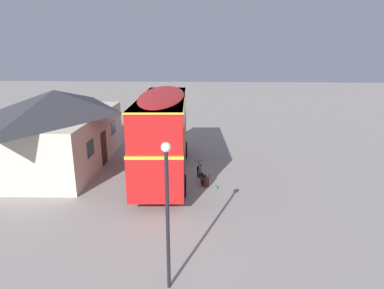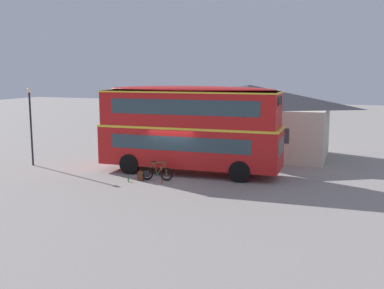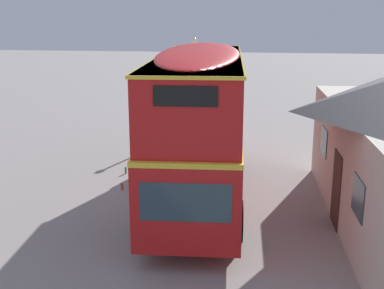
{
  "view_description": "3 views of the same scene",
  "coord_description": "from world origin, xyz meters",
  "px_view_note": "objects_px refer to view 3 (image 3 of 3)",
  "views": [
    {
      "loc": [
        -17.45,
        -1.88,
        6.96
      ],
      "look_at": [
        -0.95,
        -1.03,
        2.24
      ],
      "focal_mm": 30.72,
      "sensor_mm": 36.0,
      "label": 1
    },
    {
      "loc": [
        9.77,
        -22.15,
        5.54
      ],
      "look_at": [
        1.08,
        -0.33,
        1.79
      ],
      "focal_mm": 42.73,
      "sensor_mm": 36.0,
      "label": 2
    },
    {
      "loc": [
        15.75,
        2.51,
        5.82
      ],
      "look_at": [
        -0.83,
        0.27,
        1.42
      ],
      "focal_mm": 47.27,
      "sensor_mm": 36.0,
      "label": 3
    }
  ],
  "objects_px": {
    "backpack_on_ground": "(137,171)",
    "water_bottle_green_metal": "(126,171)",
    "touring_bicycle": "(140,174)",
    "street_lamp": "(194,74)",
    "double_decker_bus": "(199,118)",
    "water_bottle_red_squeeze": "(122,187)"
  },
  "relations": [
    {
      "from": "backpack_on_ground",
      "to": "water_bottle_green_metal",
      "type": "height_order",
      "value": "backpack_on_ground"
    },
    {
      "from": "touring_bicycle",
      "to": "water_bottle_green_metal",
      "type": "distance_m",
      "value": 1.42
    },
    {
      "from": "backpack_on_ground",
      "to": "street_lamp",
      "type": "bearing_deg",
      "value": 172.38
    },
    {
      "from": "double_decker_bus",
      "to": "backpack_on_ground",
      "type": "bearing_deg",
      "value": -124.72
    },
    {
      "from": "double_decker_bus",
      "to": "street_lamp",
      "type": "relative_size",
      "value": 2.18
    },
    {
      "from": "water_bottle_red_squeeze",
      "to": "water_bottle_green_metal",
      "type": "bearing_deg",
      "value": -169.01
    },
    {
      "from": "double_decker_bus",
      "to": "water_bottle_green_metal",
      "type": "height_order",
      "value": "double_decker_bus"
    },
    {
      "from": "double_decker_bus",
      "to": "touring_bicycle",
      "type": "distance_m",
      "value": 3.31
    },
    {
      "from": "water_bottle_green_metal",
      "to": "street_lamp",
      "type": "xyz_separation_m",
      "value": [
        -7.41,
        1.58,
        2.73
      ]
    },
    {
      "from": "water_bottle_green_metal",
      "to": "backpack_on_ground",
      "type": "bearing_deg",
      "value": 50.42
    },
    {
      "from": "double_decker_bus",
      "to": "touring_bicycle",
      "type": "relative_size",
      "value": 5.92
    },
    {
      "from": "water_bottle_red_squeeze",
      "to": "water_bottle_green_metal",
      "type": "xyz_separation_m",
      "value": [
        -1.7,
        -0.33,
        0.02
      ]
    },
    {
      "from": "street_lamp",
      "to": "water_bottle_red_squeeze",
      "type": "bearing_deg",
      "value": -7.81
    },
    {
      "from": "backpack_on_ground",
      "to": "water_bottle_red_squeeze",
      "type": "relative_size",
      "value": 2.36
    },
    {
      "from": "double_decker_bus",
      "to": "street_lamp",
      "type": "distance_m",
      "value": 9.67
    },
    {
      "from": "street_lamp",
      "to": "water_bottle_green_metal",
      "type": "bearing_deg",
      "value": -12.04
    },
    {
      "from": "double_decker_bus",
      "to": "street_lamp",
      "type": "xyz_separation_m",
      "value": [
        -9.56,
        -1.43,
        0.2
      ]
    },
    {
      "from": "double_decker_bus",
      "to": "water_bottle_red_squeeze",
      "type": "height_order",
      "value": "double_decker_bus"
    },
    {
      "from": "backpack_on_ground",
      "to": "water_bottle_green_metal",
      "type": "xyz_separation_m",
      "value": [
        -0.44,
        -0.53,
        -0.14
      ]
    },
    {
      "from": "touring_bicycle",
      "to": "water_bottle_green_metal",
      "type": "relative_size",
      "value": 6.82
    },
    {
      "from": "street_lamp",
      "to": "double_decker_bus",
      "type": "bearing_deg",
      "value": 8.5
    },
    {
      "from": "backpack_on_ground",
      "to": "water_bottle_red_squeeze",
      "type": "height_order",
      "value": "backpack_on_ground"
    }
  ]
}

